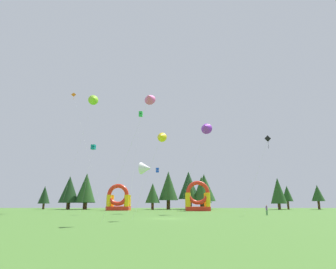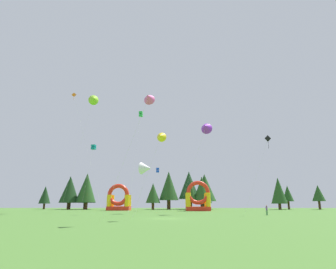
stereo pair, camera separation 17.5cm
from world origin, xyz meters
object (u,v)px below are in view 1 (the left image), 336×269
object	(u,v)px
kite_green_box	(141,114)
person_left_edge	(267,209)
kite_pink_delta	(149,98)
kite_lime_delta	(93,99)
kite_purple_delta	(206,127)
inflatable_blue_arch	(198,200)
kite_white_delta	(146,168)
kite_blue_box	(157,170)
kite_black_diamond	(268,140)
inflatable_red_slide	(118,201)
kite_orange_diamond	(74,97)
kite_teal_box	(93,147)
kite_yellow_delta	(161,136)

from	to	relation	value
kite_green_box	person_left_edge	distance (m)	28.10
kite_pink_delta	kite_lime_delta	distance (m)	34.07
kite_purple_delta	inflatable_blue_arch	bearing A→B (deg)	91.23
kite_white_delta	kite_lime_delta	bearing A→B (deg)	156.45
kite_green_box	kite_blue_box	size ratio (longest dim) A/B	1.97
kite_black_diamond	inflatable_red_slide	world-z (taller)	kite_black_diamond
kite_white_delta	inflatable_red_slide	distance (m)	20.75
inflatable_blue_arch	kite_white_delta	bearing A→B (deg)	-126.33
inflatable_red_slide	kite_orange_diamond	bearing A→B (deg)	-157.35
kite_green_box	kite_blue_box	bearing A→B (deg)	78.86
kite_teal_box	inflatable_blue_arch	world-z (taller)	kite_teal_box
inflatable_blue_arch	kite_teal_box	bearing A→B (deg)	-159.56
kite_green_box	person_left_edge	bearing A→B (deg)	-17.11
kite_pink_delta	kite_yellow_delta	distance (m)	6.62
kite_teal_box	kite_green_box	bearing A→B (deg)	-31.45
kite_blue_box	inflatable_red_slide	bearing A→B (deg)	154.70
kite_teal_box	inflatable_red_slide	xyz separation A→B (m)	(3.69, 11.86, -11.07)
kite_blue_box	inflatable_red_slide	distance (m)	12.69
kite_pink_delta	inflatable_blue_arch	world-z (taller)	kite_pink_delta
kite_teal_box	kite_blue_box	size ratio (longest dim) A/B	1.42
kite_pink_delta	person_left_edge	world-z (taller)	kite_pink_delta
kite_pink_delta	kite_green_box	xyz separation A→B (m)	(-3.38, 23.76, 5.29)
kite_green_box	kite_blue_box	world-z (taller)	kite_green_box
kite_black_diamond	kite_teal_box	distance (m)	35.00
kite_pink_delta	kite_teal_box	distance (m)	33.29
kite_black_diamond	kite_lime_delta	size ratio (longest dim) A/B	0.51
kite_yellow_delta	kite_white_delta	bearing A→B (deg)	100.55
kite_black_diamond	inflatable_red_slide	xyz separation A→B (m)	(-28.89, 24.60, -9.94)
kite_orange_diamond	inflatable_red_slide	distance (m)	27.65
kite_yellow_delta	inflatable_blue_arch	distance (m)	34.62
kite_black_diamond	kite_blue_box	distance (m)	28.00
kite_white_delta	kite_teal_box	xyz separation A→B (m)	(-11.75, 6.33, 5.16)
kite_purple_delta	inflatable_blue_arch	size ratio (longest dim) A/B	2.49
kite_orange_diamond	inflatable_red_slide	world-z (taller)	kite_orange_diamond
inflatable_red_slide	inflatable_blue_arch	xyz separation A→B (m)	(18.91, -3.43, 0.25)
kite_orange_diamond	kite_green_box	world-z (taller)	kite_orange_diamond
kite_pink_delta	inflatable_blue_arch	xyz separation A→B (m)	(8.65, 38.65, -10.78)
inflatable_red_slide	inflatable_blue_arch	world-z (taller)	inflatable_blue_arch
kite_purple_delta	kite_teal_box	bearing A→B (deg)	161.78
person_left_edge	kite_pink_delta	bearing A→B (deg)	60.29
kite_black_diamond	kite_yellow_delta	distance (m)	21.12
inflatable_blue_arch	kite_lime_delta	bearing A→B (deg)	-157.45
kite_pink_delta	kite_teal_box	size ratio (longest dim) A/B	1.01
kite_teal_box	kite_purple_delta	world-z (taller)	kite_purple_delta
kite_pink_delta	inflatable_blue_arch	bearing A→B (deg)	77.38
kite_orange_diamond	kite_green_box	xyz separation A→B (m)	(17.96, -13.70, -8.59)
kite_white_delta	kite_lime_delta	world-z (taller)	kite_lime_delta
kite_orange_diamond	kite_yellow_delta	world-z (taller)	kite_orange_diamond
kite_teal_box	inflatable_blue_arch	size ratio (longest dim) A/B	2.04
person_left_edge	inflatable_red_slide	bearing A→B (deg)	-26.05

